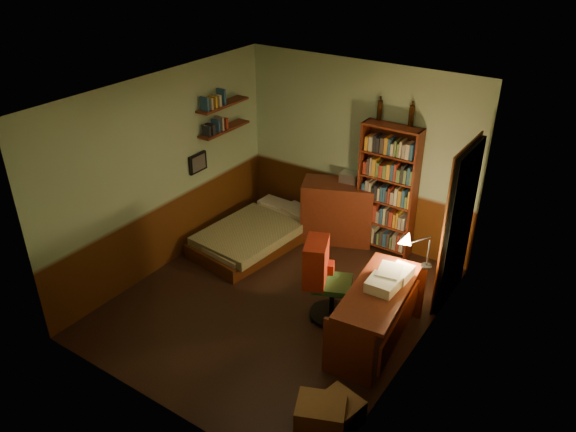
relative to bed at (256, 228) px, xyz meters
The scene contains 24 objects.
floor 1.45m from the bed, 42.97° to the right, with size 3.50×4.00×0.02m, color black.
ceiling 2.74m from the bed, 42.97° to the right, with size 3.50×4.00×0.02m, color silver.
wall_back 1.80m from the bed, 44.96° to the left, with size 3.50×0.02×2.60m, color #94AF89.
wall_left 1.59m from the bed, 126.54° to the right, with size 0.02×4.00×2.60m, color #94AF89.
wall_right 3.14m from the bed, 19.10° to the right, with size 0.02×4.00×2.60m, color #94AF89.
wall_front 3.32m from the bed, 70.74° to the right, with size 3.50×0.02×2.60m, color #94AF89.
doorway 2.88m from the bed, ahead, with size 0.06×0.90×2.00m, color black.
door_trim 2.84m from the bed, ahead, with size 0.02×0.98×2.08m, color #401D0A.
bed is the anchor object (origin of this frame).
dresser 1.21m from the bed, 41.69° to the left, with size 1.01×0.51×0.90m, color #562011.
mini_stereo 1.52m from the bed, 42.96° to the left, with size 0.25×0.19×0.13m, color #B2B2B7.
bookshelf 1.93m from the bed, 28.94° to the left, with size 0.80×0.25×1.86m, color #562011.
bottle_left 2.39m from the bed, 36.46° to the left, with size 0.07×0.07×0.25m, color black.
bottle_right 2.67m from the bed, 29.06° to the left, with size 0.07×0.07×0.27m, color black.
desk 2.58m from the bed, 22.20° to the right, with size 0.57×1.37×0.73m, color #562011.
paper_stack 2.56m from the bed, 17.48° to the right, with size 0.24×0.33×0.13m, color silver.
desk_lamp 2.77m from the bed, ahead, with size 0.20×0.20×0.67m, color black.
office_chair 1.95m from the bed, 25.74° to the right, with size 0.53×0.46×1.05m, color #2C5D2D.
red_jacket 2.03m from the bed, 29.62° to the right, with size 0.25×0.45×0.53m, color #B42916.
wall_shelf_lower 1.46m from the bed, 167.75° to the left, with size 0.20×0.90×0.03m, color #562011.
wall_shelf_upper 1.79m from the bed, 167.75° to the left, with size 0.20×0.90×0.03m, color #562011.
framed_picture 1.25m from the bed, 151.40° to the right, with size 0.04×0.32×0.26m, color black.
cardboard_box_a 3.44m from the bed, 43.30° to the right, with size 0.45×0.36×0.34m, color brown.
cardboard_box_b 3.38m from the bed, 39.64° to the right, with size 0.38×0.31×0.27m, color brown.
Camera 1 is at (3.25, -4.59, 4.27)m, focal length 35.00 mm.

